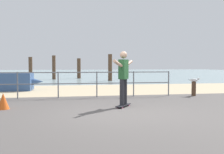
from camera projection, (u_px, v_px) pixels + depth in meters
ground_plane at (128, 121)px, 6.37m from camera, size 24.00×10.00×0.04m
beach_strip at (92, 90)px, 14.23m from camera, size 24.00×6.00×0.04m
sea_surface at (73, 73)px, 41.74m from camera, size 72.00×50.00×0.04m
railing_fence at (38, 81)px, 10.42m from camera, size 10.70×0.05×1.05m
skateboard at (123, 105)px, 8.35m from camera, size 0.62×0.77×0.08m
skateboarder at (123, 75)px, 8.31m from camera, size 0.89×1.24×1.65m
bollard_short at (194, 89)px, 11.29m from camera, size 0.18×0.18×0.61m
seagull at (194, 80)px, 11.26m from camera, size 0.36×0.40×0.18m
groyne_post_1 at (31, 68)px, 25.71m from camera, size 0.35×0.35×2.04m
groyne_post_2 at (54, 68)px, 23.70m from camera, size 0.30×0.30×2.12m
groyne_post_3 at (79, 68)px, 25.37m from camera, size 0.34×0.34×1.90m
groyne_post_4 at (110, 68)px, 21.69m from camera, size 0.32×0.32×2.16m
traffic_cone at (3, 101)px, 7.91m from camera, size 0.36×0.36×0.50m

